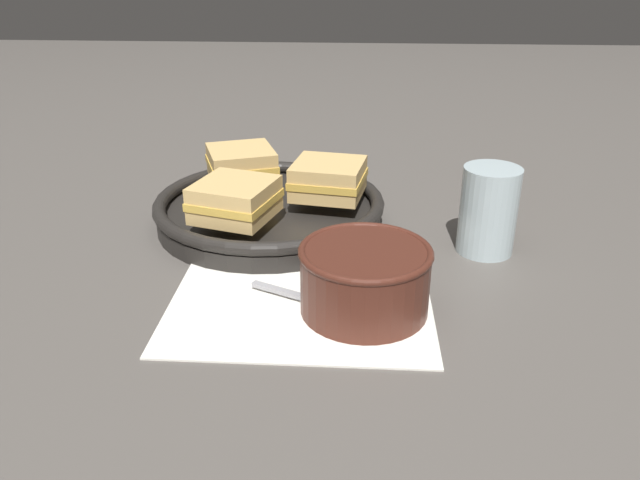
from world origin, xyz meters
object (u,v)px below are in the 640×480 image
Objects in this scene: spoon at (335,306)px; soup_bowl at (365,276)px; sandwich_near_right at (328,179)px; sandwich_far_left at (241,164)px; sandwich_near_left at (235,199)px; skillet at (270,209)px; drinking_glass at (488,210)px.

soup_bowl is at bearing 35.50° from spoon.
sandwich_near_right is at bearing 119.48° from spoon.
sandwich_far_left is (-0.18, 0.29, 0.02)m from soup_bowl.
sandwich_near_left is at bearing 155.36° from spoon.
sandwich_near_right is 0.14m from sandwich_far_left.
soup_bowl is 1.15× the size of sandwich_far_left.
sandwich_far_left is at bearing 141.70° from spoon.
spoon is 1.29× the size of sandwich_near_right.
drinking_glass is (0.28, -0.07, 0.03)m from skillet.
sandwich_near_left is (-0.13, 0.15, 0.06)m from spoon.
sandwich_far_left is 0.36m from drinking_glass.
sandwich_far_left is 1.10× the size of drinking_glass.
sandwich_near_left reaches higher than spoon.
skillet is (-0.13, 0.22, -0.02)m from soup_bowl.
soup_bowl is 0.44× the size of skillet.
sandwich_near_right is 0.90× the size of sandwich_far_left.
drinking_glass is (0.20, -0.08, -0.01)m from sandwich_near_right.
drinking_glass is at bearing 66.25° from spoon.
soup_bowl is at bearing -42.45° from sandwich_near_left.
sandwich_far_left is at bearing 126.95° from skillet.
sandwich_far_left is at bearing 158.26° from drinking_glass.
sandwich_far_left reaches higher than spoon.
spoon is at bearing -63.14° from sandwich_far_left.
sandwich_near_left is at bearing -143.05° from sandwich_near_right.
sandwich_near_right is at bearing 102.08° from soup_bowl.
skillet is 2.87× the size of drinking_glass.
sandwich_far_left is (-0.13, 0.06, 0.00)m from sandwich_near_right.
soup_bowl is 0.99× the size of spoon.
spoon is at bearing -169.34° from soup_bowl.
drinking_glass reaches higher than soup_bowl.
spoon is 0.34m from sandwich_far_left.
sandwich_near_right is at bearing 6.95° from skillet.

